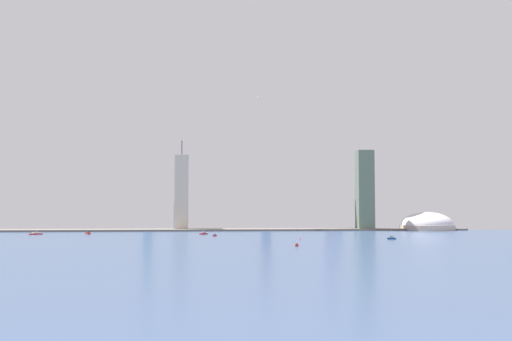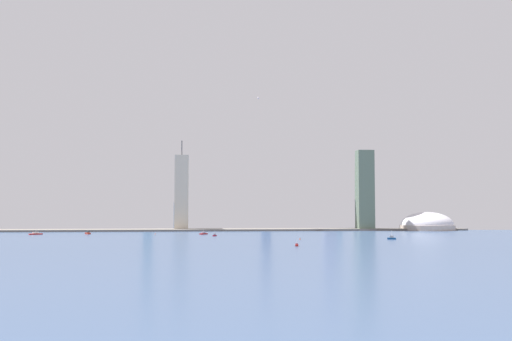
{
  "view_description": "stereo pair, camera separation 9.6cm",
  "coord_description": "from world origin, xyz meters",
  "px_view_note": "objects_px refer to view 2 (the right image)",
  "views": [
    {
      "loc": [
        -51.67,
        -502.37,
        40.68
      ],
      "look_at": [
        36.61,
        462.34,
        97.98
      ],
      "focal_mm": 41.79,
      "sensor_mm": 36.0,
      "label": 1
    },
    {
      "loc": [
        -51.57,
        -502.38,
        40.68
      ],
      "look_at": [
        36.61,
        462.34,
        97.98
      ],
      "focal_mm": 41.79,
      "sensor_mm": 36.0,
      "label": 2
    }
  ],
  "objects_px": {
    "boat_0": "(215,235)",
    "channel_buoy_0": "(300,239)",
    "stadium_dome": "(427,225)",
    "skyscraper_0": "(178,188)",
    "boat_6": "(204,233)",
    "skyscraper_1": "(266,199)",
    "boat_2": "(392,238)",
    "channel_buoy_1": "(155,234)",
    "airplane": "(253,99)",
    "boat_4": "(36,234)",
    "skyscraper_4": "(182,193)",
    "skyscraper_2": "(365,190)",
    "skyscraper_5": "(335,207)",
    "boat_1": "(297,245)",
    "observation_tower": "(355,148)",
    "skyscraper_6": "(329,197)",
    "boat_5": "(88,233)",
    "skyscraper_3": "(148,188)"
  },
  "relations": [
    {
      "from": "skyscraper_0",
      "to": "boat_5",
      "type": "height_order",
      "value": "skyscraper_0"
    },
    {
      "from": "skyscraper_5",
      "to": "observation_tower",
      "type": "bearing_deg",
      "value": -67.13
    },
    {
      "from": "skyscraper_6",
      "to": "airplane",
      "type": "bearing_deg",
      "value": 178.45
    },
    {
      "from": "skyscraper_1",
      "to": "skyscraper_5",
      "type": "height_order",
      "value": "skyscraper_1"
    },
    {
      "from": "skyscraper_4",
      "to": "skyscraper_2",
      "type": "bearing_deg",
      "value": -2.99
    },
    {
      "from": "channel_buoy_0",
      "to": "channel_buoy_1",
      "type": "relative_size",
      "value": 1.03
    },
    {
      "from": "skyscraper_5",
      "to": "boat_4",
      "type": "bearing_deg",
      "value": -157.01
    },
    {
      "from": "boat_4",
      "to": "boat_5",
      "type": "height_order",
      "value": "boat_5"
    },
    {
      "from": "skyscraper_3",
      "to": "boat_0",
      "type": "distance_m",
      "value": 287.35
    },
    {
      "from": "channel_buoy_0",
      "to": "skyscraper_1",
      "type": "bearing_deg",
      "value": 90.35
    },
    {
      "from": "skyscraper_5",
      "to": "boat_0",
      "type": "distance_m",
      "value": 350.71
    },
    {
      "from": "skyscraper_4",
      "to": "skyscraper_6",
      "type": "height_order",
      "value": "skyscraper_4"
    },
    {
      "from": "boat_0",
      "to": "channel_buoy_0",
      "type": "distance_m",
      "value": 135.83
    },
    {
      "from": "boat_5",
      "to": "skyscraper_6",
      "type": "bearing_deg",
      "value": -103.44
    },
    {
      "from": "airplane",
      "to": "skyscraper_3",
      "type": "bearing_deg",
      "value": -135.66
    },
    {
      "from": "stadium_dome",
      "to": "channel_buoy_1",
      "type": "bearing_deg",
      "value": -165.67
    },
    {
      "from": "skyscraper_6",
      "to": "boat_0",
      "type": "height_order",
      "value": "skyscraper_6"
    },
    {
      "from": "observation_tower",
      "to": "skyscraper_1",
      "type": "bearing_deg",
      "value": 159.81
    },
    {
      "from": "boat_0",
      "to": "observation_tower",
      "type": "bearing_deg",
      "value": 158.01
    },
    {
      "from": "skyscraper_1",
      "to": "skyscraper_3",
      "type": "distance_m",
      "value": 209.61
    },
    {
      "from": "observation_tower",
      "to": "channel_buoy_1",
      "type": "distance_m",
      "value": 392.12
    },
    {
      "from": "skyscraper_0",
      "to": "airplane",
      "type": "height_order",
      "value": "airplane"
    },
    {
      "from": "channel_buoy_1",
      "to": "observation_tower",
      "type": "bearing_deg",
      "value": 25.28
    },
    {
      "from": "stadium_dome",
      "to": "skyscraper_0",
      "type": "height_order",
      "value": "skyscraper_0"
    },
    {
      "from": "stadium_dome",
      "to": "boat_5",
      "type": "distance_m",
      "value": 546.08
    },
    {
      "from": "boat_1",
      "to": "airplane",
      "type": "relative_size",
      "value": 0.3
    },
    {
      "from": "skyscraper_2",
      "to": "boat_4",
      "type": "distance_m",
      "value": 516.67
    },
    {
      "from": "skyscraper_3",
      "to": "boat_4",
      "type": "relative_size",
      "value": 7.84
    },
    {
      "from": "skyscraper_5",
      "to": "skyscraper_0",
      "type": "bearing_deg",
      "value": -171.03
    },
    {
      "from": "skyscraper_1",
      "to": "channel_buoy_0",
      "type": "xyz_separation_m",
      "value": [
        2.21,
        -358.35,
        -50.87
      ]
    },
    {
      "from": "skyscraper_2",
      "to": "stadium_dome",
      "type": "bearing_deg",
      "value": -0.07
    },
    {
      "from": "boat_1",
      "to": "skyscraper_4",
      "type": "bearing_deg",
      "value": -153.51
    },
    {
      "from": "skyscraper_0",
      "to": "boat_1",
      "type": "bearing_deg",
      "value": -72.35
    },
    {
      "from": "boat_0",
      "to": "boat_4",
      "type": "height_order",
      "value": "boat_4"
    },
    {
      "from": "skyscraper_0",
      "to": "boat_6",
      "type": "bearing_deg",
      "value": -76.09
    },
    {
      "from": "boat_4",
      "to": "boat_6",
      "type": "height_order",
      "value": "boat_4"
    },
    {
      "from": "observation_tower",
      "to": "boat_6",
      "type": "bearing_deg",
      "value": -148.56
    },
    {
      "from": "skyscraper_5",
      "to": "boat_1",
      "type": "height_order",
      "value": "skyscraper_5"
    },
    {
      "from": "skyscraper_0",
      "to": "skyscraper_3",
      "type": "bearing_deg",
      "value": 147.84
    },
    {
      "from": "observation_tower",
      "to": "skyscraper_5",
      "type": "bearing_deg",
      "value": 112.87
    },
    {
      "from": "boat_2",
      "to": "channel_buoy_1",
      "type": "height_order",
      "value": "boat_2"
    },
    {
      "from": "stadium_dome",
      "to": "skyscraper_0",
      "type": "bearing_deg",
      "value": 172.49
    },
    {
      "from": "boat_2",
      "to": "boat_6",
      "type": "xyz_separation_m",
      "value": [
        -226.11,
        146.03,
        -0.34
      ]
    },
    {
      "from": "skyscraper_3",
      "to": "boat_2",
      "type": "xyz_separation_m",
      "value": [
        322.16,
        -351.44,
        -69.06
      ]
    },
    {
      "from": "skyscraper_5",
      "to": "boat_2",
      "type": "relative_size",
      "value": 7.21
    },
    {
      "from": "boat_2",
      "to": "skyscraper_1",
      "type": "bearing_deg",
      "value": -47.64
    },
    {
      "from": "skyscraper_0",
      "to": "boat_2",
      "type": "relative_size",
      "value": 12.69
    },
    {
      "from": "boat_1",
      "to": "boat_4",
      "type": "distance_m",
      "value": 424.01
    },
    {
      "from": "skyscraper_6",
      "to": "boat_2",
      "type": "xyz_separation_m",
      "value": [
        12.33,
        -293.66,
        -53.48
      ]
    },
    {
      "from": "stadium_dome",
      "to": "boat_6",
      "type": "xyz_separation_m",
      "value": [
        -372.82,
        -116.99,
        -6.36
      ]
    }
  ]
}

